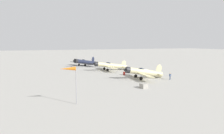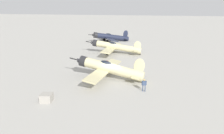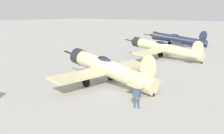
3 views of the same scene
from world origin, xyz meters
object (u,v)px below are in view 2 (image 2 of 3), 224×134
Objects in this scene: fuel_drum at (107,63)px; airplane_mid_apron at (115,47)px; ground_crew_mechanic at (144,84)px; equipment_crate at (47,98)px; airplane_foreground at (109,68)px; airplane_far_line at (110,37)px.

airplane_mid_apron is at bearing -176.28° from fuel_drum.
equipment_crate is at bearing -73.65° from ground_crew_mechanic.
airplane_foreground is 13.28× the size of fuel_drum.
airplane_mid_apron reaches higher than equipment_crate.
airplane_mid_apron is at bearing 75.47° from airplane_far_line.
ground_crew_mechanic is 1.11× the size of equipment_crate.
ground_crew_mechanic is (3.54, 5.33, -0.63)m from airplane_foreground.
ground_crew_mechanic is at bearing 151.51° from airplane_foreground.
ground_crew_mechanic is 12.44m from fuel_drum.
airplane_mid_apron is 7.82× the size of ground_crew_mechanic.
airplane_far_line is at bearing -171.06° from ground_crew_mechanic.
airplane_mid_apron is 15.81m from airplane_far_line.
fuel_drum is at bearing 93.64° from airplane_mid_apron.
airplane_far_line is 8.03× the size of equipment_crate.
airplane_foreground is at bearing -134.75° from ground_crew_mechanic.
equipment_crate is (24.97, -2.18, -1.12)m from airplane_mid_apron.
airplane_far_line is (-15.08, -4.73, -0.18)m from airplane_mid_apron.
fuel_drum is at bearing -154.92° from ground_crew_mechanic.
airplane_foreground is at bearing 71.34° from airplane_far_line.
ground_crew_mechanic reaches higher than fuel_drum.
airplane_far_line is 40.14m from equipment_crate.
ground_crew_mechanic is (19.69, 7.97, -0.61)m from airplane_mid_apron.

